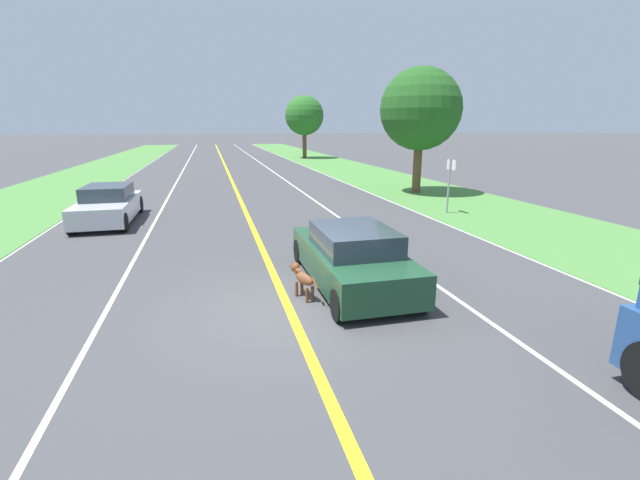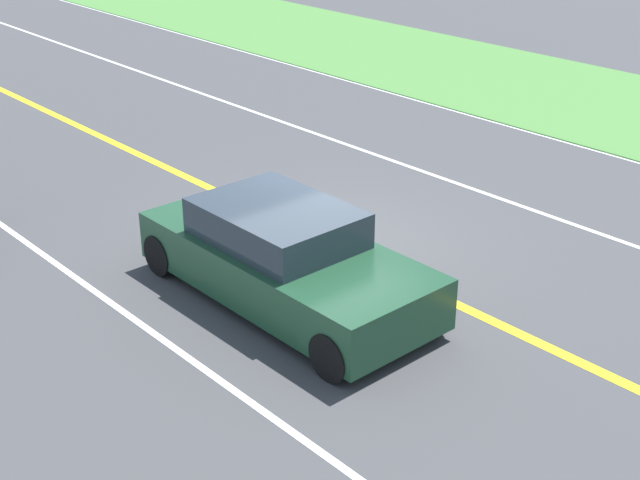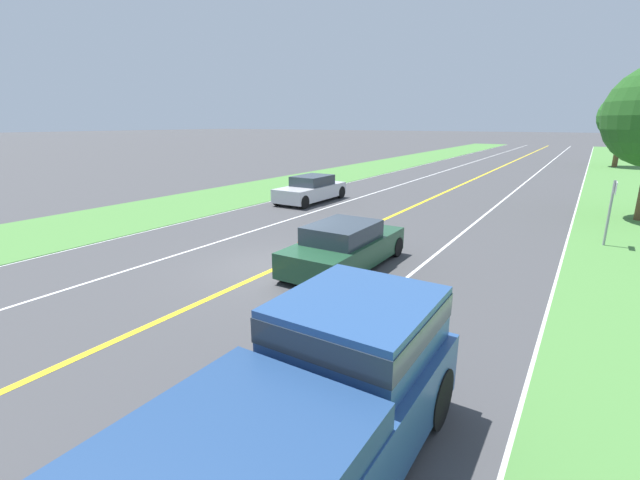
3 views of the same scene
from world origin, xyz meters
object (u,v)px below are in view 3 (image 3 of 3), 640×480
object	(u,v)px
pickup_truck	(301,417)
roadside_tree_right_far	(623,116)
oncoming_car	(311,190)
dog	(298,251)
ego_car	(344,247)
street_sign	(611,205)

from	to	relation	value
pickup_truck	roadside_tree_right_far	distance (m)	46.36
roadside_tree_right_far	oncoming_car	bearing A→B (deg)	-114.98
dog	roadside_tree_right_far	distance (m)	40.66
dog	pickup_truck	bearing A→B (deg)	-74.32
dog	pickup_truck	xyz separation A→B (m)	(4.65, -6.54, 0.52)
ego_car	oncoming_car	distance (m)	10.87
pickup_truck	roadside_tree_right_far	bearing A→B (deg)	84.99
ego_car	dog	bearing A→B (deg)	-157.35
roadside_tree_right_far	street_sign	size ratio (longest dim) A/B	3.00
pickup_truck	street_sign	size ratio (longest dim) A/B	2.45
oncoming_car	dog	bearing A→B (deg)	121.44
roadside_tree_right_far	street_sign	bearing A→B (deg)	-91.77
street_sign	ego_car	bearing A→B (deg)	-133.52
pickup_truck	roadside_tree_right_far	xyz separation A→B (m)	(4.03, 46.04, 3.64)
dog	street_sign	world-z (taller)	street_sign
ego_car	roadside_tree_right_far	distance (m)	39.88
pickup_truck	street_sign	distance (m)	14.17
roadside_tree_right_far	street_sign	world-z (taller)	roadside_tree_right_far
pickup_truck	street_sign	bearing A→B (deg)	77.61
pickup_truck	oncoming_car	world-z (taller)	pickup_truck
roadside_tree_right_far	street_sign	distance (m)	32.38
dog	street_sign	size ratio (longest dim) A/B	0.45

